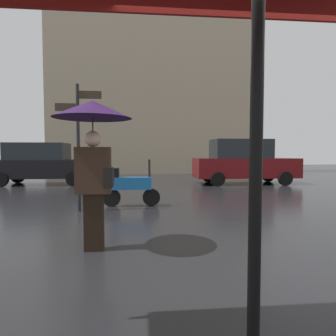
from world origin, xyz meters
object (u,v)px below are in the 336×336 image
parked_scooter (130,185)px  parked_car_right (42,164)px  pedestrian_with_umbrella (93,131)px  street_signpost (78,135)px  parked_car_left (243,162)px

parked_scooter → parked_car_right: parked_car_right is taller
pedestrian_with_umbrella → street_signpost: street_signpost is taller
parked_car_right → parked_scooter: bearing=133.3°
parked_car_right → street_signpost: street_signpost is taller
parked_scooter → parked_car_right: size_ratio=0.33×
parked_scooter → parked_car_right: (-4.08, 5.67, 0.37)m
street_signpost → pedestrian_with_umbrella: bearing=-74.3°
parked_car_left → street_signpost: street_signpost is taller
pedestrian_with_umbrella → parked_scooter: 3.61m
parked_scooter → parked_car_left: (4.93, 5.10, 0.44)m
street_signpost → parked_car_right: bearing=115.0°
parked_scooter → parked_car_left: size_ratio=0.33×
pedestrian_with_umbrella → parked_scooter: bearing=-134.4°
parked_car_left → parked_scooter: bearing=-128.6°
parked_car_left → parked_car_right: parked_car_left is taller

